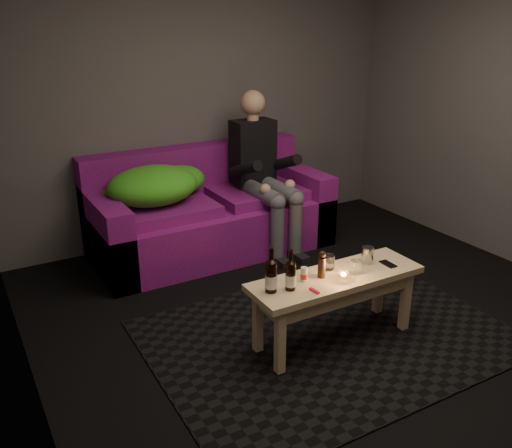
{
  "coord_description": "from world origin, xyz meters",
  "views": [
    {
      "loc": [
        -2.21,
        -2.48,
        2.05
      ],
      "look_at": [
        -0.16,
        1.03,
        0.5
      ],
      "focal_mm": 38.0,
      "sensor_mm": 36.0,
      "label": 1
    }
  ],
  "objects_px": {
    "coffee_table": "(336,287)",
    "beer_bottle_b": "(291,275)",
    "sofa": "(209,215)",
    "person": "(262,169)",
    "steel_cup": "(368,255)",
    "beer_bottle_a": "(271,276)"
  },
  "relations": [
    {
      "from": "coffee_table",
      "to": "beer_bottle_b",
      "type": "distance_m",
      "value": 0.41
    },
    {
      "from": "sofa",
      "to": "person",
      "type": "height_order",
      "value": "person"
    },
    {
      "from": "beer_bottle_b",
      "to": "steel_cup",
      "type": "relative_size",
      "value": 2.35
    },
    {
      "from": "person",
      "to": "steel_cup",
      "type": "xyz_separation_m",
      "value": [
        -0.13,
        -1.61,
        -0.2
      ]
    },
    {
      "from": "steel_cup",
      "to": "person",
      "type": "bearing_deg",
      "value": 85.33
    },
    {
      "from": "coffee_table",
      "to": "steel_cup",
      "type": "height_order",
      "value": "steel_cup"
    },
    {
      "from": "sofa",
      "to": "beer_bottle_b",
      "type": "distance_m",
      "value": 1.9
    },
    {
      "from": "person",
      "to": "beer_bottle_a",
      "type": "height_order",
      "value": "person"
    },
    {
      "from": "steel_cup",
      "to": "coffee_table",
      "type": "bearing_deg",
      "value": -170.52
    },
    {
      "from": "coffee_table",
      "to": "beer_bottle_a",
      "type": "xyz_separation_m",
      "value": [
        -0.48,
        0.02,
        0.19
      ]
    },
    {
      "from": "sofa",
      "to": "beer_bottle_b",
      "type": "xyz_separation_m",
      "value": [
        -0.33,
        -1.85,
        0.25
      ]
    },
    {
      "from": "sofa",
      "to": "steel_cup",
      "type": "relative_size",
      "value": 19.26
    },
    {
      "from": "steel_cup",
      "to": "sofa",
      "type": "bearing_deg",
      "value": 100.81
    },
    {
      "from": "person",
      "to": "beer_bottle_b",
      "type": "relative_size",
      "value": 5.46
    },
    {
      "from": "person",
      "to": "beer_bottle_b",
      "type": "height_order",
      "value": "person"
    },
    {
      "from": "person",
      "to": "steel_cup",
      "type": "distance_m",
      "value": 1.63
    },
    {
      "from": "coffee_table",
      "to": "sofa",
      "type": "bearing_deg",
      "value": 91.17
    },
    {
      "from": "sofa",
      "to": "coffee_table",
      "type": "distance_m",
      "value": 1.84
    },
    {
      "from": "beer_bottle_b",
      "to": "person",
      "type": "bearing_deg",
      "value": 64.43
    },
    {
      "from": "beer_bottle_b",
      "to": "steel_cup",
      "type": "distance_m",
      "value": 0.67
    },
    {
      "from": "sofa",
      "to": "beer_bottle_a",
      "type": "height_order",
      "value": "sofa"
    },
    {
      "from": "beer_bottle_a",
      "to": "steel_cup",
      "type": "distance_m",
      "value": 0.79
    }
  ]
}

